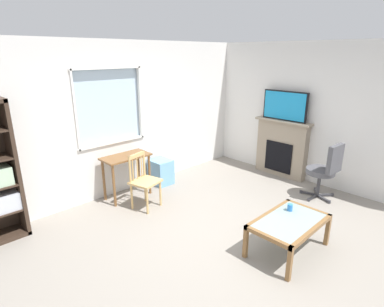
# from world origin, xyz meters

# --- Properties ---
(ground) EXTENTS (6.53, 5.68, 0.02)m
(ground) POSITION_xyz_m (0.00, 0.00, -0.01)
(ground) COLOR gray
(wall_back_with_window) EXTENTS (5.53, 0.15, 2.64)m
(wall_back_with_window) POSITION_xyz_m (0.02, 2.34, 1.30)
(wall_back_with_window) COLOR silver
(wall_back_with_window) RESTS_ON ground
(wall_right) EXTENTS (0.12, 4.88, 2.64)m
(wall_right) POSITION_xyz_m (2.83, 0.00, 1.32)
(wall_right) COLOR silver
(wall_right) RESTS_ON ground
(desk_under_window) EXTENTS (0.82, 0.43, 0.76)m
(desk_under_window) POSITION_xyz_m (-0.17, 1.99, 0.61)
(desk_under_window) COLOR brown
(desk_under_window) RESTS_ON ground
(wooden_chair) EXTENTS (0.51, 0.49, 0.90)m
(wooden_chair) POSITION_xyz_m (-0.18, 1.48, 0.46)
(wooden_chair) COLOR tan
(wooden_chair) RESTS_ON ground
(plastic_drawer_unit) EXTENTS (0.35, 0.40, 0.48)m
(plastic_drawer_unit) POSITION_xyz_m (0.61, 2.04, 0.24)
(plastic_drawer_unit) COLOR #72ADDB
(plastic_drawer_unit) RESTS_ON ground
(fireplace) EXTENTS (0.26, 1.16, 1.15)m
(fireplace) POSITION_xyz_m (2.67, 0.68, 0.58)
(fireplace) COLOR gray
(fireplace) RESTS_ON ground
(tv) EXTENTS (0.06, 0.92, 0.57)m
(tv) POSITION_xyz_m (2.65, 0.68, 1.44)
(tv) COLOR black
(tv) RESTS_ON fireplace
(office_chair) EXTENTS (0.57, 0.58, 1.00)m
(office_chair) POSITION_xyz_m (2.21, -0.43, 0.55)
(office_chair) COLOR #4C4C51
(office_chair) RESTS_ON ground
(coffee_table) EXTENTS (1.03, 0.64, 0.44)m
(coffee_table) POSITION_xyz_m (0.40, -0.78, 0.38)
(coffee_table) COLOR #8C9E99
(coffee_table) RESTS_ON ground
(sippy_cup) EXTENTS (0.07, 0.07, 0.09)m
(sippy_cup) POSITION_xyz_m (0.63, -0.65, 0.49)
(sippy_cup) COLOR #337FD6
(sippy_cup) RESTS_ON coffee_table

